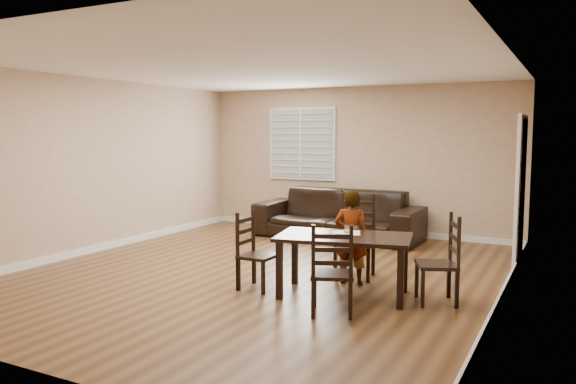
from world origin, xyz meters
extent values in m
plane|color=brown|center=(0.00, 0.00, 0.00)|extent=(7.00, 7.00, 0.00)
cube|color=tan|center=(0.00, 3.50, 1.35)|extent=(6.00, 0.04, 2.70)
cube|color=tan|center=(0.00, -3.50, 1.35)|extent=(6.00, 0.04, 2.70)
cube|color=tan|center=(-3.00, 0.00, 1.35)|extent=(0.04, 7.00, 2.70)
cube|color=tan|center=(3.00, 0.00, 1.35)|extent=(0.04, 7.00, 2.70)
cube|color=white|center=(0.00, 0.00, 2.70)|extent=(6.00, 7.00, 0.04)
cube|color=white|center=(-1.10, 3.45, 1.65)|extent=(1.40, 0.08, 1.40)
cube|color=white|center=(2.97, 2.20, 1.02)|extent=(0.06, 0.94, 2.05)
cylinder|color=#332114|center=(2.94, 1.90, 0.95)|extent=(0.06, 0.06, 0.02)
cube|color=white|center=(0.00, 3.48, 0.05)|extent=(6.00, 0.03, 0.10)
cube|color=white|center=(-2.98, 0.00, 0.05)|extent=(0.03, 7.00, 0.10)
cube|color=white|center=(2.98, 0.00, 0.05)|extent=(0.03, 7.00, 0.10)
cube|color=black|center=(1.35, -0.47, 0.68)|extent=(1.63, 1.13, 0.04)
cube|color=black|center=(0.77, -0.94, 0.33)|extent=(0.08, 0.08, 0.66)
cube|color=black|center=(2.07, -0.66, 0.33)|extent=(0.08, 0.08, 0.66)
cube|color=black|center=(0.63, -0.27, 0.33)|extent=(0.08, 0.08, 0.66)
cube|color=black|center=(1.93, 0.00, 0.33)|extent=(0.08, 0.08, 0.66)
cube|color=black|center=(1.18, 0.35, 0.46)|extent=(0.55, 0.52, 0.04)
cube|color=black|center=(1.14, 0.55, 0.54)|extent=(0.48, 0.12, 1.07)
cube|color=black|center=(1.01, 0.13, 0.22)|extent=(0.05, 0.05, 0.44)
cube|color=black|center=(1.42, 0.20, 0.22)|extent=(0.05, 0.05, 0.44)
cube|color=black|center=(0.94, 0.51, 0.22)|extent=(0.05, 0.05, 0.44)
cube|color=black|center=(1.35, 0.58, 0.22)|extent=(0.05, 0.05, 0.44)
cube|color=black|center=(1.49, -1.13, 0.41)|extent=(0.55, 0.53, 0.04)
cube|color=black|center=(1.56, -1.30, 0.48)|extent=(0.41, 0.20, 0.96)
cube|color=black|center=(1.60, -0.90, 0.20)|extent=(0.05, 0.05, 0.39)
cube|color=black|center=(1.26, -1.04, 0.20)|extent=(0.05, 0.05, 0.39)
cube|color=black|center=(1.73, -1.22, 0.20)|extent=(0.05, 0.05, 0.39)
cube|color=black|center=(1.38, -1.36, 0.20)|extent=(0.05, 0.05, 0.39)
cube|color=black|center=(0.35, -0.68, 0.40)|extent=(0.39, 0.42, 0.04)
cube|color=black|center=(0.17, -0.68, 0.46)|extent=(0.04, 0.42, 0.93)
cube|color=black|center=(0.52, -0.86, 0.19)|extent=(0.04, 0.04, 0.38)
cube|color=black|center=(0.52, -0.50, 0.19)|extent=(0.04, 0.04, 0.38)
cube|color=black|center=(0.18, -0.86, 0.19)|extent=(0.04, 0.04, 0.38)
cube|color=black|center=(0.18, -0.50, 0.19)|extent=(0.04, 0.04, 0.38)
cube|color=black|center=(2.35, -0.26, 0.42)|extent=(0.56, 0.57, 0.04)
cube|color=black|center=(2.52, -0.18, 0.49)|extent=(0.21, 0.42, 0.98)
cube|color=black|center=(2.11, -0.15, 0.20)|extent=(0.05, 0.05, 0.40)
cube|color=black|center=(2.27, -0.50, 0.20)|extent=(0.05, 0.05, 0.40)
cube|color=black|center=(2.44, -0.01, 0.20)|extent=(0.05, 0.05, 0.40)
cube|color=black|center=(2.59, -0.36, 0.20)|extent=(0.05, 0.05, 0.40)
imported|color=gray|center=(1.24, 0.06, 0.58)|extent=(0.47, 0.35, 1.16)
cube|color=#EFE7CE|center=(1.32, -0.30, 0.70)|extent=(0.41, 0.41, 0.00)
torus|color=#B0823F|center=(1.34, -0.30, 0.72)|extent=(0.10, 0.10, 0.03)
torus|color=silver|center=(1.34, -0.30, 0.73)|extent=(0.09, 0.09, 0.02)
imported|color=black|center=(-0.05, 2.78, 0.43)|extent=(2.92, 1.16, 0.85)
camera|label=1|loc=(3.68, -6.33, 1.85)|focal=35.00mm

